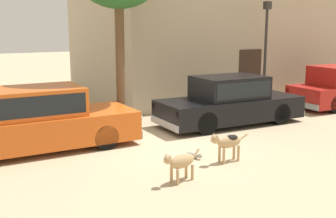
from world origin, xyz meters
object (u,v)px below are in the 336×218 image
(parked_sedan_nearest, at_px, (38,119))
(stray_cat, at_px, (193,155))
(stray_dog_spotted, at_px, (180,162))
(parked_sedan_second, at_px, (230,101))
(stray_dog_tan, at_px, (227,142))
(street_lamp, at_px, (266,41))

(parked_sedan_nearest, distance_m, stray_cat, 3.87)
(stray_dog_spotted, distance_m, stray_cat, 1.56)
(stray_dog_spotted, bearing_deg, parked_sedan_second, -151.43)
(parked_sedan_second, height_order, stray_cat, parked_sedan_second)
(stray_dog_tan, height_order, stray_cat, stray_dog_tan)
(stray_dog_spotted, relative_size, stray_cat, 1.83)
(street_lamp, bearing_deg, stray_dog_tan, -139.50)
(parked_sedan_second, relative_size, stray_dog_tan, 4.44)
(parked_sedan_nearest, xyz_separation_m, stray_dog_spotted, (1.83, -3.59, -0.35))
(street_lamp, bearing_deg, stray_cat, -146.00)
(parked_sedan_second, distance_m, street_lamp, 3.70)
(parked_sedan_second, distance_m, stray_cat, 3.72)
(stray_dog_tan, bearing_deg, parked_sedan_nearest, -43.79)
(parked_sedan_nearest, distance_m, stray_dog_spotted, 4.05)
(stray_dog_spotted, bearing_deg, parked_sedan_nearest, -75.39)
(parked_sedan_nearest, bearing_deg, parked_sedan_second, -1.00)
(parked_sedan_nearest, bearing_deg, stray_dog_spotted, -62.01)
(parked_sedan_second, distance_m, stray_dog_tan, 3.75)
(parked_sedan_nearest, distance_m, parked_sedan_second, 5.74)
(stray_dog_tan, bearing_deg, street_lamp, -140.66)
(parked_sedan_nearest, height_order, stray_dog_spotted, parked_sedan_nearest)
(parked_sedan_nearest, relative_size, stray_cat, 9.00)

